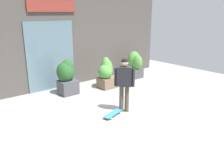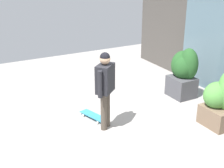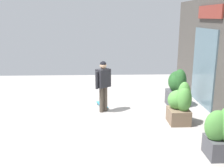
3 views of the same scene
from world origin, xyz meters
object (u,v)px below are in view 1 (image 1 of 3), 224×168
planter_box_left (135,64)px  planter_box_right (106,73)px  skateboard (113,114)px  skateboarder (124,80)px  planter_box_mid (66,76)px

planter_box_left → planter_box_right: bearing=-168.9°
planter_box_left → skateboard: bearing=-143.2°
skateboarder → planter_box_right: (1.03, 2.14, -0.40)m
planter_box_right → skateboarder: bearing=-115.7°
planter_box_left → planter_box_mid: (-3.48, -0.05, 0.05)m
planter_box_right → planter_box_mid: (-1.56, 0.32, 0.10)m
planter_box_right → planter_box_mid: bearing=168.2°
skateboard → planter_box_mid: size_ratio=0.61×
skateboard → planter_box_left: 4.30m
skateboarder → planter_box_left: size_ratio=1.38×
skateboarder → planter_box_mid: size_ratio=1.28×
skateboard → planter_box_right: 2.69m
skateboarder → planter_box_left: skateboarder is taller
planter_box_left → planter_box_right: 1.96m
skateboard → planter_box_mid: 2.58m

